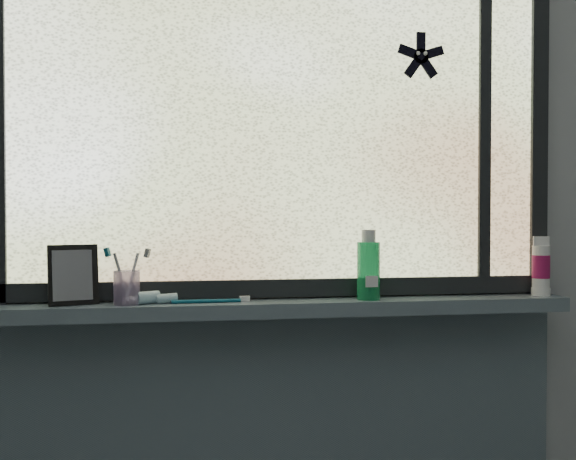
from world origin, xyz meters
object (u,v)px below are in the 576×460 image
(vanity_mirror, at_px, (73,275))
(mouthwash_bottle, at_px, (368,265))
(cream_tube, at_px, (541,264))
(toothbrush_cup, at_px, (127,288))

(vanity_mirror, bearing_deg, mouthwash_bottle, -18.31)
(vanity_mirror, relative_size, cream_tube, 1.27)
(mouthwash_bottle, xyz_separation_m, cream_tube, (0.53, 0.01, -0.00))
(vanity_mirror, xyz_separation_m, mouthwash_bottle, (0.80, -0.02, 0.02))
(toothbrush_cup, xyz_separation_m, cream_tube, (1.19, 0.01, 0.05))
(toothbrush_cup, relative_size, cream_tube, 0.72)
(vanity_mirror, relative_size, toothbrush_cup, 1.77)
(toothbrush_cup, relative_size, mouthwash_bottle, 0.56)
(vanity_mirror, bearing_deg, cream_tube, -17.50)
(toothbrush_cup, height_order, mouthwash_bottle, mouthwash_bottle)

